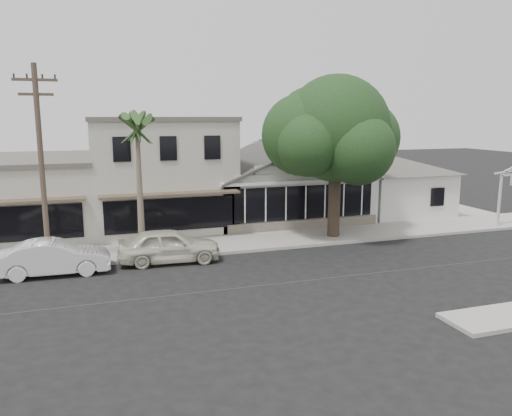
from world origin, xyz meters
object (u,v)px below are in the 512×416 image
object	(u,v)px
car_1	(54,257)
shade_tree	(333,132)
car_0	(169,246)
utility_pole	(41,163)

from	to	relation	value
car_1	shade_tree	xyz separation A→B (m)	(14.40, 2.34, 5.17)
car_0	shade_tree	world-z (taller)	shade_tree
car_0	car_1	world-z (taller)	car_0
utility_pole	car_1	world-z (taller)	utility_pole
car_0	shade_tree	bearing A→B (deg)	-73.74
utility_pole	shade_tree	bearing A→B (deg)	5.23
utility_pole	car_0	bearing A→B (deg)	-7.38
utility_pole	car_0	size ratio (longest dim) A/B	1.90
utility_pole	shade_tree	distance (m)	14.82
car_1	utility_pole	bearing A→B (deg)	19.12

